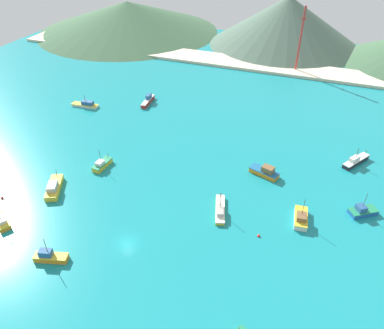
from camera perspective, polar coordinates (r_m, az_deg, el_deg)
The scene contains 18 objects.
ground at distance 106.59m, azimuth -2.12°, elevation -0.96°, with size 260.00×280.00×0.50m.
fishing_boat_0 at distance 105.04m, azimuth -20.43°, elevation -3.30°, with size 7.36×10.44×3.06m.
fishing_boat_1 at distance 105.90m, azimuth 11.14°, elevation -1.07°, with size 8.87×5.52×3.04m.
fishing_boat_2 at distance 144.05m, azimuth -6.77°, elevation 9.74°, with size 2.77×10.07×2.98m.
fishing_boat_3 at distance 87.10m, azimuth -20.98°, elevation -13.04°, with size 7.59×4.18×6.37m.
fishing_boat_4 at distance 93.52m, azimuth 16.36°, elevation -7.87°, with size 3.85×7.84×6.97m.
fishing_boat_5 at distance 145.84m, azimuth -15.98°, elevation 8.84°, with size 10.38×3.49×4.58m.
fishing_boat_6 at distance 100.81m, azimuth 24.68°, elevation -6.48°, with size 7.38×6.43×6.77m.
fishing_boat_8 at distance 110.17m, azimuth -13.65°, elevation 0.03°, with size 3.01×7.11×6.10m.
fishing_boat_9 at distance 100.18m, azimuth -27.21°, elevation -7.72°, with size 7.38×5.83×5.90m.
fishing_boat_11 at distance 92.61m, azimuth 4.34°, elevation -6.92°, with size 5.13×10.54×6.19m.
fishing_boat_12 at distance 118.46m, azimuth 23.80°, elevation 0.51°, with size 7.43×10.08×5.45m.
buoy_0 at distance 88.23m, azimuth 10.19°, elevation -10.72°, with size 0.71×0.71×0.71m.
buoy_1 at distance 108.32m, azimuth -27.12°, elevation -4.60°, with size 0.88×0.88×0.88m.
beach_strip at distance 181.94m, azimuth 9.03°, elevation 14.99°, with size 247.00×15.87×1.20m, color beige.
hill_west at distance 234.25m, azimuth -9.80°, elevation 21.48°, with size 104.32×104.32×16.39m.
hill_central at distance 210.40m, azimuth 14.28°, elevation 20.52°, with size 78.41×78.41×24.50m.
radio_tower at distance 174.19m, azimuth 16.28°, elevation 17.91°, with size 2.80×2.24×28.03m.
Camera 1 is at (34.15, -48.71, 63.00)m, focal length 34.77 mm.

